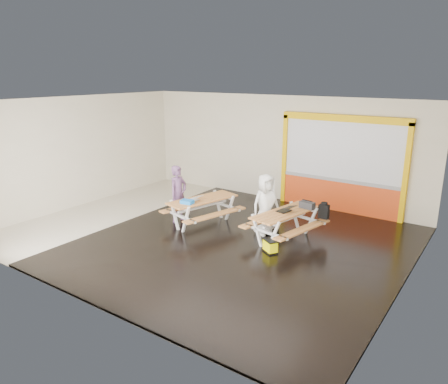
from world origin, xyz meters
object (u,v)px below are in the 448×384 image
Objects in this scene: laptop_left at (194,199)px; person_left at (178,194)px; dark_case at (269,229)px; blue_pouch at (187,202)px; picnic_table_right at (285,219)px; person_right at (266,205)px; toolbox at (307,205)px; backpack at (324,211)px; fluke_bag at (270,246)px; picnic_table_left at (203,205)px; laptop_right at (286,209)px.

person_left is at bearing 168.74° from laptop_left.
person_left is 2.76m from dark_case.
blue_pouch is at bearing -90.26° from laptop_left.
person_left reaches higher than picnic_table_right.
person_right reaches higher than laptop_left.
backpack is (0.36, 0.26, -0.15)m from toolbox.
dark_case is (0.04, 0.12, -0.71)m from person_right.
laptop_left reaches higher than blue_pouch.
dark_case is 1.32m from fluke_bag.
picnic_table_right is at bearing -129.95° from backpack.
picnic_table_left is at bearing 83.47° from blue_pouch.
picnic_table_left is 5.25× the size of fluke_bag.
person_right is at bearing -154.97° from toolbox.
laptop_left is at bearing 89.74° from blue_pouch.
person_right is 2.10m from blue_pouch.
person_right is at bearing 124.84° from fluke_bag.
backpack is at bearing 24.17° from laptop_left.
laptop_right is 1.07× the size of backpack.
person_left is 3.86× the size of backpack.
person_right is 0.72m from dark_case.
person_right reaches higher than picnic_table_left.
picnic_table_left reaches higher than dark_case.
laptop_left reaches higher than picnic_table_left.
fluke_bag is at bearing -59.51° from dark_case.
person_right is at bearing 169.76° from picnic_table_right.
person_right is 1.97m from laptop_left.
picnic_table_left is 0.38m from laptop_left.
backpack is 1.54m from dark_case.
laptop_left is 3.47m from backpack.
fluke_bag is at bearing -7.01° from laptop_left.
picnic_table_left is 1.84m from person_right.
picnic_table_left is at bearing -162.35° from toolbox.
picnic_table_right is 0.71m from toolbox.
toolbox is at bearing -143.66° from backpack.
laptop_right is at bearing -78.83° from person_left.
blue_pouch is 2.31m from dark_case.
person_right is at bearing 28.70° from blue_pouch.
backpack is at bearing -68.79° from person_left.
person_left reaches higher than blue_pouch.
person_left reaches higher than picnic_table_left.
person_right reaches higher than backpack.
picnic_table_right is 5.50× the size of toolbox.
toolbox is at bearing 17.65° from picnic_table_left.
person_left is 0.71m from laptop_left.
toolbox is 0.92× the size of dark_case.
picnic_table_left is 7.08× the size of blue_pouch.
laptop_right is 1.13m from fluke_bag.
person_right is 4.42× the size of laptop_left.
person_right is 5.05× the size of blue_pouch.
person_right is at bearing 170.72° from laptop_right.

